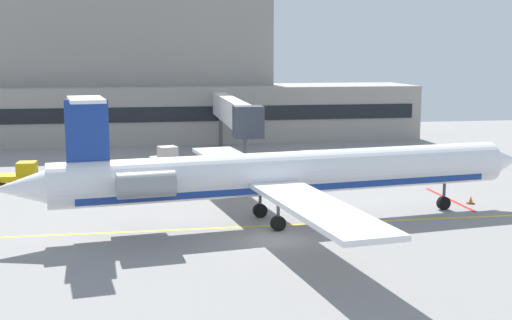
% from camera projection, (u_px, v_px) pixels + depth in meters
% --- Properties ---
extents(ground, '(120.00, 120.00, 0.11)m').
position_uv_depth(ground, '(276.00, 240.00, 38.29)').
color(ground, gray).
extents(terminal_building, '(58.55, 11.34, 17.14)m').
position_uv_depth(terminal_building, '(153.00, 83.00, 81.17)').
color(terminal_building, gray).
rests_on(terminal_building, ground).
extents(jet_bridge_west, '(2.40, 22.37, 6.07)m').
position_uv_depth(jet_bridge_west, '(233.00, 113.00, 65.07)').
color(jet_bridge_west, silver).
rests_on(jet_bridge_west, ground).
extents(regional_jet, '(34.11, 28.46, 7.98)m').
position_uv_depth(regional_jet, '(283.00, 174.00, 41.47)').
color(regional_jet, white).
rests_on(regional_jet, ground).
extents(baggage_tug, '(2.78, 4.04, 2.25)m').
position_uv_depth(baggage_tug, '(165.00, 159.00, 60.25)').
color(baggage_tug, silver).
rests_on(baggage_tug, ground).
extents(pushback_tractor, '(3.65, 2.18, 1.83)m').
position_uv_depth(pushback_tractor, '(19.00, 174.00, 53.80)').
color(pushback_tractor, '#E5B20C').
rests_on(pushback_tractor, ground).
extents(safety_cone_alpha, '(0.47, 0.47, 0.55)m').
position_uv_depth(safety_cone_alpha, '(471.00, 200.00, 47.18)').
color(safety_cone_alpha, orange).
rests_on(safety_cone_alpha, ground).
extents(safety_cone_bravo, '(0.47, 0.47, 0.55)m').
position_uv_depth(safety_cone_bravo, '(330.00, 200.00, 47.29)').
color(safety_cone_bravo, orange).
rests_on(safety_cone_bravo, ground).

